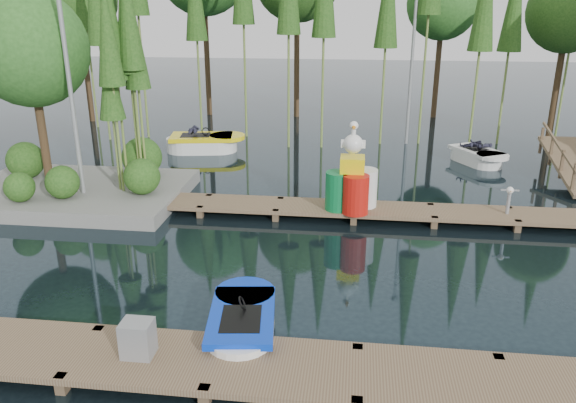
# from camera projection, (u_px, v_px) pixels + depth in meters

# --- Properties ---
(ground_plane) EXTENTS (90.00, 90.00, 0.00)m
(ground_plane) POSITION_uv_depth(u_px,v_px,m) (264.00, 253.00, 12.81)
(ground_plane) COLOR #19282F
(near_dock) EXTENTS (18.00, 1.50, 0.50)m
(near_dock) POSITION_uv_depth(u_px,v_px,m) (215.00, 364.00, 8.53)
(near_dock) COLOR brown
(near_dock) RESTS_ON ground
(far_dock) EXTENTS (15.00, 1.20, 0.50)m
(far_dock) POSITION_uv_depth(u_px,v_px,m) (316.00, 208.00, 14.95)
(far_dock) COLOR brown
(far_dock) RESTS_ON ground
(island) EXTENTS (6.20, 4.20, 6.75)m
(island) POSITION_uv_depth(u_px,v_px,m) (57.00, 87.00, 15.53)
(island) COLOR slate
(island) RESTS_ON ground
(lamp_island) EXTENTS (0.30, 0.30, 7.25)m
(lamp_island) POSITION_uv_depth(u_px,v_px,m) (65.00, 49.00, 14.34)
(lamp_island) COLOR gray
(lamp_island) RESTS_ON ground
(lamp_rear) EXTENTS (0.30, 0.30, 7.25)m
(lamp_rear) POSITION_uv_depth(u_px,v_px,m) (414.00, 34.00, 21.18)
(lamp_rear) COLOR gray
(lamp_rear) RESTS_ON ground
(boat_blue) EXTENTS (1.36, 2.50, 0.80)m
(boat_blue) POSITION_uv_depth(u_px,v_px,m) (242.00, 325.00, 9.54)
(boat_blue) COLOR white
(boat_blue) RESTS_ON ground
(boat_yellow_far) EXTENTS (3.16, 1.81, 1.49)m
(boat_yellow_far) POSITION_uv_depth(u_px,v_px,m) (203.00, 143.00, 21.36)
(boat_yellow_far) COLOR white
(boat_yellow_far) RESTS_ON ground
(boat_white_far) EXTENTS (2.12, 2.62, 1.14)m
(boat_white_far) POSITION_uv_depth(u_px,v_px,m) (477.00, 156.00, 19.80)
(boat_white_far) COLOR white
(boat_white_far) RESTS_ON ground
(utility_cabinet) EXTENTS (0.47, 0.40, 0.58)m
(utility_cabinet) POSITION_uv_depth(u_px,v_px,m) (138.00, 338.00, 8.55)
(utility_cabinet) COLOR gray
(utility_cabinet) RESTS_ON near_dock
(yellow_barrel) EXTENTS (0.55, 0.55, 0.83)m
(yellow_barrel) POSITION_uv_depth(u_px,v_px,m) (353.00, 192.00, 14.67)
(yellow_barrel) COLOR yellow
(yellow_barrel) RESTS_ON far_dock
(drum_cluster) EXTENTS (1.34, 1.23, 2.31)m
(drum_cluster) POSITION_uv_depth(u_px,v_px,m) (353.00, 184.00, 14.44)
(drum_cluster) COLOR #0C6D35
(drum_cluster) RESTS_ON far_dock
(seagull_post) EXTENTS (0.45, 0.24, 0.72)m
(seagull_post) POSITION_uv_depth(u_px,v_px,m) (509.00, 196.00, 14.20)
(seagull_post) COLOR gray
(seagull_post) RESTS_ON far_dock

